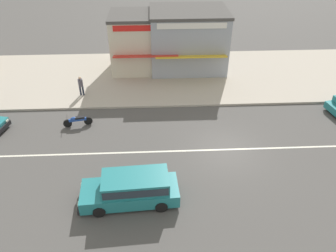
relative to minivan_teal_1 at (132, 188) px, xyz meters
The scene contains 8 objects.
ground_plane 6.64m from the minivan_teal_1, 34.81° to the left, with size 160.00×160.00×0.00m, color #4C4947.
lane_centre_stripe 6.64m from the minivan_teal_1, 34.81° to the left, with size 50.40×0.14×0.01m, color silver.
kerb_strip 14.85m from the minivan_teal_1, 68.61° to the left, with size 68.00×10.00×0.15m, color #ADA393.
minivan_teal_1 is the anchor object (origin of this frame).
motorcycle_2 7.83m from the minivan_teal_1, 120.15° to the left, with size 1.88×0.62×0.80m.
pedestrian_mid_kerb 11.52m from the minivan_teal_1, 111.83° to the left, with size 0.34×0.34×1.54m.
shopfront_corner_warung 16.22m from the minivan_teal_1, 74.88° to the left, with size 6.42×5.71×4.93m.
shopfront_mid_block 15.56m from the minivan_teal_1, 87.75° to the left, with size 5.86×4.88×4.72m.
Camera 1 is at (-4.21, -15.24, 12.44)m, focal length 35.00 mm.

